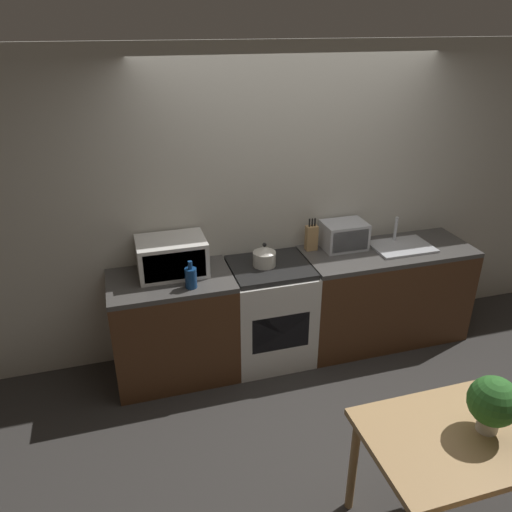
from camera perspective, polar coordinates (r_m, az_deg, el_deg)
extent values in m
plane|color=#33302D|center=(4.04, 9.35, -17.56)|extent=(16.00, 16.00, 0.00)
cube|color=beige|center=(4.33, 3.74, 6.08)|extent=(10.00, 0.06, 2.60)
cube|color=#4C2D19|center=(4.20, -9.35, -8.22)|extent=(0.97, 0.62, 0.86)
cube|color=#474442|center=(3.97, -9.81, -2.81)|extent=(0.97, 0.62, 0.04)
cube|color=#4C2D19|center=(4.75, 14.28, -4.42)|extent=(1.52, 0.62, 0.86)
cube|color=#474442|center=(4.55, 14.88, 0.50)|extent=(1.52, 0.62, 0.04)
cube|color=silver|center=(4.34, 1.54, -6.61)|extent=(0.68, 0.62, 0.86)
cube|color=black|center=(4.12, 1.61, -1.30)|extent=(0.65, 0.57, 0.04)
cube|color=black|center=(4.10, 2.85, -8.74)|extent=(0.49, 0.02, 0.32)
cylinder|color=beige|center=(4.08, 0.96, -0.31)|extent=(0.19, 0.19, 0.12)
cone|color=beige|center=(4.04, 0.97, 0.80)|extent=(0.18, 0.18, 0.06)
sphere|color=black|center=(4.03, 0.97, 1.29)|extent=(0.03, 0.03, 0.03)
cube|color=silver|center=(3.99, -9.61, -0.01)|extent=(0.54, 0.38, 0.29)
cube|color=black|center=(3.82, -9.24, -1.15)|extent=(0.47, 0.01, 0.23)
cylinder|color=navy|center=(3.77, -7.45, -2.51)|extent=(0.09, 0.09, 0.16)
cylinder|color=navy|center=(3.72, -7.54, -1.03)|extent=(0.03, 0.03, 0.06)
cube|color=tan|center=(4.36, 6.35, 2.06)|extent=(0.10, 0.07, 0.22)
cylinder|color=black|center=(4.30, 6.13, 3.81)|extent=(0.01, 0.01, 0.07)
cylinder|color=black|center=(4.31, 6.45, 3.84)|extent=(0.01, 0.01, 0.07)
cylinder|color=black|center=(4.32, 6.76, 3.87)|extent=(0.01, 0.01, 0.07)
cube|color=silver|center=(4.44, 10.00, 2.36)|extent=(0.38, 0.27, 0.24)
cube|color=black|center=(4.34, 10.74, 1.71)|extent=(0.33, 0.01, 0.19)
cube|color=silver|center=(4.60, 16.32, 1.03)|extent=(0.52, 0.37, 0.02)
cylinder|color=silver|center=(4.65, 15.67, 3.02)|extent=(0.03, 0.03, 0.22)
cube|color=tan|center=(2.99, 21.20, -18.95)|extent=(0.88, 0.70, 0.04)
cylinder|color=tan|center=(3.25, 11.05, -22.35)|extent=(0.05, 0.05, 0.71)
cylinder|color=tan|center=(3.59, 22.56, -18.56)|extent=(0.05, 0.05, 0.71)
cylinder|color=beige|center=(3.06, 24.95, -16.98)|extent=(0.11, 0.11, 0.08)
sphere|color=#2D6B28|center=(2.96, 25.51, -14.75)|extent=(0.27, 0.27, 0.27)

